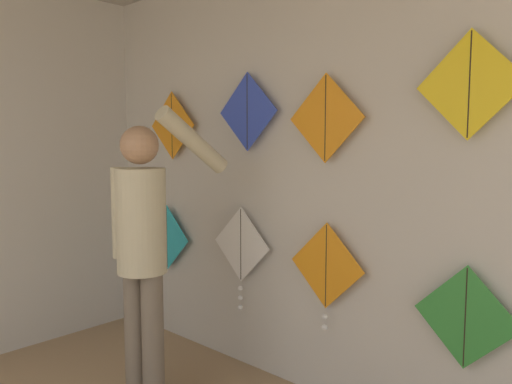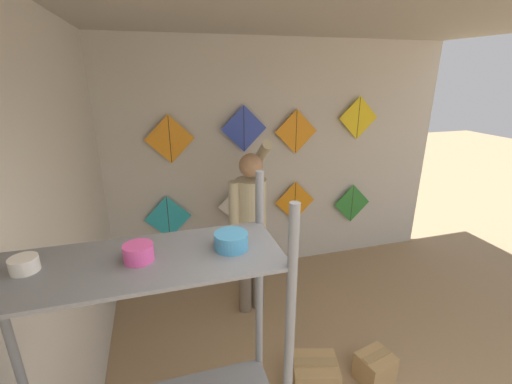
# 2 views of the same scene
# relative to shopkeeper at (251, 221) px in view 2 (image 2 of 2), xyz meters

# --- Properties ---
(back_panel) EXTENTS (4.58, 0.06, 2.80)m
(back_panel) POSITION_rel_shopkeeper_xyz_m (0.47, 0.85, 0.37)
(back_panel) COLOR beige
(back_panel) RESTS_ON ground
(left_panel) EXTENTS (0.06, 4.65, 2.80)m
(left_panel) POSITION_rel_shopkeeper_xyz_m (-1.45, -1.10, 0.37)
(left_panel) COLOR beige
(left_panel) RESTS_ON ground
(shopkeeper) EXTENTS (0.46, 0.67, 1.83)m
(shopkeeper) POSITION_rel_shopkeeper_xyz_m (0.00, 0.00, 0.00)
(shopkeeper) COLOR #726656
(shopkeeper) RESTS_ON ground
(cardboard_box) EXTENTS (0.42, 0.38, 0.28)m
(cardboard_box) POSITION_rel_shopkeeper_xyz_m (0.21, -1.13, -0.89)
(cardboard_box) COLOR tan
(cardboard_box) RESTS_ON ground
(cardboard_box_spare) EXTENTS (0.32, 0.29, 0.26)m
(cardboard_box_spare) POSITION_rel_shopkeeper_xyz_m (0.73, -1.19, -0.90)
(cardboard_box_spare) COLOR tan
(cardboard_box_spare) RESTS_ON ground
(kite_0) EXTENTS (0.53, 0.01, 0.53)m
(kite_0) POSITION_rel_shopkeeper_xyz_m (-0.78, 0.76, -0.19)
(kite_0) COLOR #28B2C6
(kite_1) EXTENTS (0.53, 0.04, 0.74)m
(kite_1) POSITION_rel_shopkeeper_xyz_m (0.07, 0.76, -0.17)
(kite_1) COLOR white
(kite_2) EXTENTS (0.53, 0.04, 0.67)m
(kite_2) POSITION_rel_shopkeeper_xyz_m (0.80, 0.76, -0.19)
(kite_2) COLOR orange
(kite_3) EXTENTS (0.53, 0.01, 0.53)m
(kite_3) POSITION_rel_shopkeeper_xyz_m (1.63, 0.76, -0.28)
(kite_3) COLOR #338C38
(kite_4) EXTENTS (0.53, 0.01, 0.53)m
(kite_4) POSITION_rel_shopkeeper_xyz_m (-0.69, 0.76, 0.72)
(kite_4) COLOR orange
(kite_5) EXTENTS (0.53, 0.01, 0.53)m
(kite_5) POSITION_rel_shopkeeper_xyz_m (0.14, 0.76, 0.79)
(kite_5) COLOR blue
(kite_6) EXTENTS (0.53, 0.01, 0.53)m
(kite_6) POSITION_rel_shopkeeper_xyz_m (0.78, 0.76, 0.73)
(kite_6) COLOR orange
(kite_7) EXTENTS (0.53, 0.01, 0.53)m
(kite_7) POSITION_rel_shopkeeper_xyz_m (1.60, 0.76, 0.86)
(kite_7) COLOR yellow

